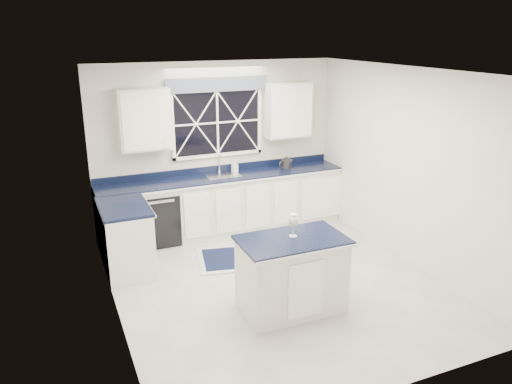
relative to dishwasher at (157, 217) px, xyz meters
name	(u,v)px	position (x,y,z in m)	size (l,w,h in m)	color
ground	(276,283)	(1.10, -1.95, -0.41)	(4.50, 4.50, 0.00)	#ACACA8
back_wall	(217,147)	(1.10, 0.30, 0.94)	(4.00, 0.10, 2.70)	silver
base_cabinets	(208,211)	(0.77, -0.17, 0.04)	(3.99, 1.60, 0.90)	silver
countertop	(224,177)	(1.10, 0.00, 0.51)	(3.98, 0.64, 0.04)	black
dishwasher	(157,217)	(0.00, 0.00, 0.00)	(0.60, 0.58, 0.82)	black
window	(217,118)	(1.10, 0.25, 1.42)	(1.65, 0.09, 1.26)	black
upper_cabinets	(220,114)	(1.10, 0.13, 1.49)	(3.10, 0.34, 0.90)	silver
faucet	(220,163)	(1.10, 0.19, 0.69)	(0.05, 0.20, 0.30)	#B8B8BB
island	(292,274)	(1.00, -2.59, 0.05)	(1.22, 0.74, 0.91)	silver
rug	(248,257)	(1.06, -1.10, -0.40)	(1.59, 1.16, 0.02)	#BABAB5
kettle	(286,163)	(2.22, 0.03, 0.62)	(0.29, 0.21, 0.20)	#2C2C2E
wine_glass	(293,221)	(1.03, -2.54, 0.69)	(0.12, 0.12, 0.27)	silver
soap_bottle	(235,166)	(1.34, 0.15, 0.63)	(0.09, 0.09, 0.20)	silver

